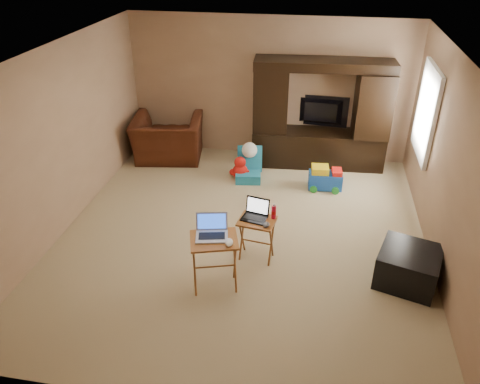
% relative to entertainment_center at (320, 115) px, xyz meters
% --- Properties ---
extents(floor, '(5.50, 5.50, 0.00)m').
position_rel_entertainment_center_xyz_m(floor, '(-0.94, -2.43, -0.94)').
color(floor, '#C8B58A').
rests_on(floor, ground).
extents(ceiling, '(5.50, 5.50, 0.00)m').
position_rel_entertainment_center_xyz_m(ceiling, '(-0.94, -2.43, 1.56)').
color(ceiling, silver).
rests_on(ceiling, ground).
extents(wall_back, '(5.00, 0.00, 5.00)m').
position_rel_entertainment_center_xyz_m(wall_back, '(-0.94, 0.32, 0.31)').
color(wall_back, tan).
rests_on(wall_back, ground).
extents(wall_front, '(5.00, 0.00, 5.00)m').
position_rel_entertainment_center_xyz_m(wall_front, '(-0.94, -5.18, 0.31)').
color(wall_front, tan).
rests_on(wall_front, ground).
extents(wall_left, '(0.00, 5.50, 5.50)m').
position_rel_entertainment_center_xyz_m(wall_left, '(-3.44, -2.43, 0.31)').
color(wall_left, tan).
rests_on(wall_left, ground).
extents(wall_right, '(0.00, 5.50, 5.50)m').
position_rel_entertainment_center_xyz_m(wall_right, '(1.56, -2.43, 0.31)').
color(wall_right, tan).
rests_on(wall_right, ground).
extents(window_pane, '(0.00, 1.20, 1.20)m').
position_rel_entertainment_center_xyz_m(window_pane, '(1.54, -0.88, 0.46)').
color(window_pane, white).
rests_on(window_pane, ground).
extents(window_frame, '(0.06, 1.14, 1.34)m').
position_rel_entertainment_center_xyz_m(window_frame, '(1.52, -0.88, 0.46)').
color(window_frame, white).
rests_on(window_frame, ground).
extents(entertainment_center, '(2.34, 0.73, 1.88)m').
position_rel_entertainment_center_xyz_m(entertainment_center, '(0.00, 0.00, 0.00)').
color(entertainment_center, black).
rests_on(entertainment_center, floor).
extents(television, '(0.96, 0.21, 0.55)m').
position_rel_entertainment_center_xyz_m(television, '(0.00, 0.22, -0.04)').
color(television, black).
rests_on(television, entertainment_center).
extents(recliner, '(1.36, 1.23, 0.79)m').
position_rel_entertainment_center_xyz_m(recliner, '(-2.69, -0.24, -0.55)').
color(recliner, '#461C0F').
rests_on(recliner, floor).
extents(child_rocker, '(0.48, 0.54, 0.56)m').
position_rel_entertainment_center_xyz_m(child_rocker, '(-1.12, -0.83, -0.66)').
color(child_rocker, teal).
rests_on(child_rocker, floor).
extents(plush_toy, '(0.37, 0.31, 0.41)m').
position_rel_entertainment_center_xyz_m(plush_toy, '(-1.26, -0.80, -0.74)').
color(plush_toy, red).
rests_on(plush_toy, floor).
extents(push_toy, '(0.58, 0.43, 0.41)m').
position_rel_entertainment_center_xyz_m(push_toy, '(0.17, -0.91, -0.74)').
color(push_toy, blue).
rests_on(push_toy, floor).
extents(ottoman, '(0.85, 0.85, 0.44)m').
position_rel_entertainment_center_xyz_m(ottoman, '(1.19, -3.06, -0.72)').
color(ottoman, black).
rests_on(ottoman, floor).
extents(tray_table_left, '(0.64, 0.57, 0.70)m').
position_rel_entertainment_center_xyz_m(tray_table_left, '(-1.07, -3.56, -0.59)').
color(tray_table_left, '#AB6B29').
rests_on(tray_table_left, floor).
extents(tray_table_right, '(0.50, 0.42, 0.59)m').
position_rel_entertainment_center_xyz_m(tray_table_right, '(-0.67, -2.92, -0.65)').
color(tray_table_right, '#995325').
rests_on(tray_table_right, floor).
extents(laptop_left, '(0.42, 0.37, 0.24)m').
position_rel_entertainment_center_xyz_m(laptop_left, '(-1.10, -3.53, -0.12)').
color(laptop_left, silver).
rests_on(laptop_left, tray_table_left).
extents(laptop_right, '(0.35, 0.32, 0.24)m').
position_rel_entertainment_center_xyz_m(laptop_right, '(-0.71, -2.90, -0.24)').
color(laptop_right, black).
rests_on(laptop_right, tray_table_right).
extents(mouse_left, '(0.12, 0.16, 0.06)m').
position_rel_entertainment_center_xyz_m(mouse_left, '(-0.88, -3.63, -0.22)').
color(mouse_left, white).
rests_on(mouse_left, tray_table_left).
extents(mouse_right, '(0.10, 0.13, 0.05)m').
position_rel_entertainment_center_xyz_m(mouse_right, '(-0.54, -3.04, -0.33)').
color(mouse_right, '#434247').
rests_on(mouse_right, tray_table_right).
extents(water_bottle, '(0.06, 0.06, 0.18)m').
position_rel_entertainment_center_xyz_m(water_bottle, '(-0.47, -2.84, -0.26)').
color(water_bottle, red).
rests_on(water_bottle, tray_table_right).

